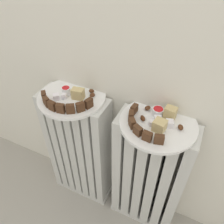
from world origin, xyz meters
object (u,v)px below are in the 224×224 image
Objects in this scene: plate_right at (158,123)px; fork at (73,93)px; radiator_right at (148,177)px; jam_bowl_right at (158,111)px; jam_bowl_left at (66,90)px; plate_left at (72,97)px; radiator_left at (80,151)px.

fork reaches higher than plate_right.
radiator_right is 0.36m from jam_bowl_right.
jam_bowl_right is at bearing 4.18° from jam_bowl_left.
plate_left is 6.54× the size of jam_bowl_right.
jam_bowl_left is at bearing 160.96° from plate_left.
plate_right is 0.37m from fork.
jam_bowl_left reaches higher than plate_left.
fork is (0.03, 0.00, -0.01)m from jam_bowl_left.
fork is (-0.37, 0.02, 0.35)m from radiator_right.
radiator_left is 15.62× the size of jam_bowl_right.
radiator_left is 0.35m from fork.
plate_right is 7.54× the size of jam_bowl_left.
fork is at bearing 107.35° from plate_left.
jam_bowl_right is (0.38, 0.03, 0.00)m from jam_bowl_left.
plate_left is at bearing 180.00° from radiator_left.
jam_bowl_left is 0.03m from fork.
jam_bowl_right is 0.43× the size of fork.
plate_left is 0.04m from jam_bowl_left.
radiator_left is 0.36m from radiator_right.
plate_left is (-0.36, 0.00, 0.34)m from radiator_right.
plate_right is (0.00, 0.00, 0.34)m from radiator_right.
jam_bowl_right is (0.34, 0.04, 0.36)m from radiator_left.
plate_right is 0.39m from jam_bowl_left.
plate_right is at bearing -68.86° from jam_bowl_right.
radiator_left is 6.73× the size of fork.
radiator_left is 1.00× the size of radiator_right.
radiator_right is (0.36, -0.00, 0.00)m from radiator_left.
plate_left is at bearing -173.52° from jam_bowl_right.
plate_right is 6.54× the size of jam_bowl_right.
fork is at bearing 177.43° from plate_right.
plate_left is (-0.00, 0.00, 0.34)m from radiator_left.
plate_right is 0.05m from jam_bowl_right.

